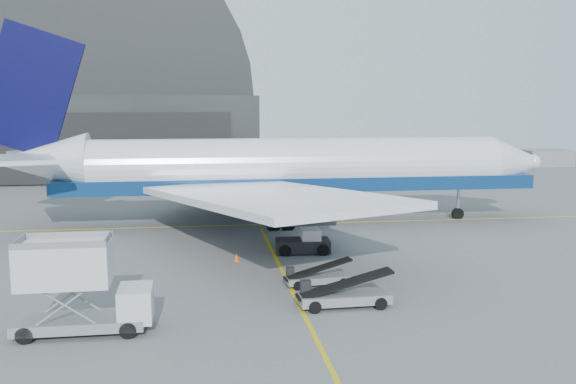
{
  "coord_description": "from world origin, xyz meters",
  "views": [
    {
      "loc": [
        -5.28,
        -37.28,
        11.07
      ],
      "look_at": [
        1.15,
        9.13,
        4.5
      ],
      "focal_mm": 40.0,
      "sensor_mm": 36.0,
      "label": 1
    }
  ],
  "objects": [
    {
      "name": "ground",
      "position": [
        0.0,
        0.0,
        0.0
      ],
      "size": [
        200.0,
        200.0,
        0.0
      ],
      "primitive_type": "plane",
      "color": "#565659",
      "rests_on": "ground"
    },
    {
      "name": "taxi_lines",
      "position": [
        0.0,
        12.67,
        0.01
      ],
      "size": [
        80.0,
        42.12,
        0.02
      ],
      "color": "gold",
      "rests_on": "ground"
    },
    {
      "name": "hangar",
      "position": [
        -22.0,
        64.95,
        9.54
      ],
      "size": [
        50.0,
        28.3,
        28.0
      ],
      "color": "black",
      "rests_on": "ground"
    },
    {
      "name": "distant_bldg_a",
      "position": [
        38.0,
        72.0,
        0.0
      ],
      "size": [
        14.0,
        8.0,
        4.0
      ],
      "primitive_type": "cube",
      "color": "black",
      "rests_on": "ground"
    },
    {
      "name": "distant_bldg_b",
      "position": [
        55.0,
        68.0,
        0.0
      ],
      "size": [
        8.0,
        6.0,
        2.8
      ],
      "primitive_type": "cube",
      "color": "gray",
      "rests_on": "ground"
    },
    {
      "name": "airliner",
      "position": [
        1.56,
        20.48,
        5.07
      ],
      "size": [
        51.65,
        50.09,
        18.13
      ],
      "color": "white",
      "rests_on": "ground"
    },
    {
      "name": "catering_truck",
      "position": [
        -11.18,
        -6.43,
        2.26
      ],
      "size": [
        6.52,
        2.58,
        4.46
      ],
      "rotation": [
        0.0,
        0.0,
        0.01
      ],
      "color": "gray",
      "rests_on": "ground"
    },
    {
      "name": "pushback_tug",
      "position": [
        2.31,
        8.68,
        0.69
      ],
      "size": [
        4.1,
        2.57,
        1.83
      ],
      "rotation": [
        0.0,
        0.0,
        -0.07
      ],
      "color": "black",
      "rests_on": "ground"
    },
    {
      "name": "belt_loader_a",
      "position": [
        2.33,
        -4.25,
        0.62
      ],
      "size": [
        5.33,
        2.0,
        2.02
      ],
      "rotation": [
        0.0,
        0.0,
        0.03
      ],
      "color": "gray",
      "rests_on": "ground"
    },
    {
      "name": "belt_loader_b",
      "position": [
        1.67,
        0.05,
        0.49
      ],
      "size": [
        4.26,
        1.82,
        1.6
      ],
      "rotation": [
        0.0,
        0.0,
        0.1
      ],
      "color": "gray",
      "rests_on": "ground"
    },
    {
      "name": "traffic_cone",
      "position": [
        -2.83,
        6.7,
        0.26
      ],
      "size": [
        0.38,
        0.38,
        0.55
      ],
      "color": "#F15407",
      "rests_on": "ground"
    }
  ]
}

